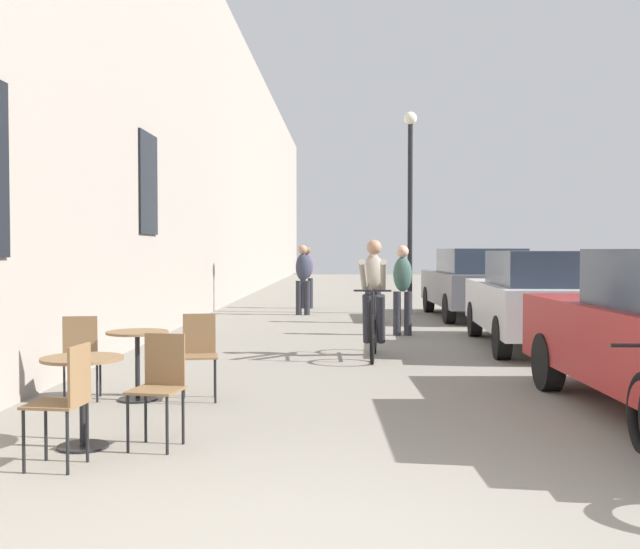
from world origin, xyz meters
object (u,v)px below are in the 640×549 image
object	(u,v)px
cafe_chair_mid_toward_wall	(81,351)
pedestrian_furthest	(307,273)
parked_car_third	(476,282)
pedestrian_mid	(373,278)
parked_car_second	(540,298)
cafe_table_mid	(137,350)
pedestrian_far	(303,276)
cyclist_on_bicycle	(374,301)
cafe_chair_mid_toward_street	(199,350)
cafe_chair_near_toward_street	(160,381)
pedestrian_near	(403,285)
cafe_table_near	(82,382)
street_lamp	(410,186)
cafe_chair_near_toward_wall	(66,396)

from	to	relation	value
cafe_chair_mid_toward_wall	pedestrian_furthest	xyz separation A→B (m)	(1.69, 12.44, 0.41)
parked_car_third	pedestrian_mid	bearing A→B (deg)	-152.16
cafe_chair_mid_toward_wall	parked_car_second	world-z (taller)	parked_car_second
cafe_table_mid	pedestrian_mid	xyz separation A→B (m)	(2.75, 8.40, 0.44)
pedestrian_far	parked_car_third	xyz separation A→B (m)	(3.99, -0.66, -0.12)
cyclist_on_bicycle	parked_car_third	distance (m)	6.88
cafe_chair_mid_toward_street	pedestrian_mid	distance (m)	8.60
cafe_chair_near_toward_street	pedestrian_furthest	size ratio (longest dim) A/B	0.54
cafe_chair_mid_toward_wall	pedestrian_near	distance (m)	7.21
cyclist_on_bicycle	parked_car_third	world-z (taller)	cyclist_on_bicycle
cafe_chair_near_toward_street	cafe_chair_mid_toward_wall	size ratio (longest dim) A/B	1.00
cafe_table_mid	parked_car_third	xyz separation A→B (m)	(5.14, 9.66, 0.30)
cafe_chair_near_toward_street	pedestrian_near	bearing A→B (deg)	72.30
cafe_table_near	pedestrian_mid	size ratio (longest dim) A/B	0.42
parked_car_second	parked_car_third	size ratio (longest dim) A/B	0.97
parked_car_third	cafe_table_mid	bearing A→B (deg)	-117.98
cafe_table_mid	pedestrian_far	world-z (taller)	pedestrian_far
pedestrian_near	parked_car_third	xyz separation A→B (m)	(1.94, 3.60, -0.10)
cafe_chair_near_toward_street	pedestrian_far	size ratio (longest dim) A/B	0.53
cafe_chair_mid_toward_street	parked_car_second	size ratio (longest dim) A/B	0.20
pedestrian_mid	pedestrian_furthest	bearing A→B (deg)	112.22
cyclist_on_bicycle	parked_car_second	size ratio (longest dim) A/B	0.40
cyclist_on_bicycle	parked_car_second	distance (m)	2.89
cyclist_on_bicycle	parked_car_third	bearing A→B (deg)	68.13
cafe_table_mid	parked_car_second	bearing A→B (deg)	39.73
parked_car_third	street_lamp	bearing A→B (deg)	141.71
parked_car_third	cafe_table_near	bearing A→B (deg)	-113.60
cyclist_on_bicycle	pedestrian_far	bearing A→B (deg)	101.50
cafe_table_mid	parked_car_second	distance (m)	6.84
cafe_chair_mid_toward_street	parked_car_third	distance (m)	10.60
cafe_table_near	pedestrian_mid	xyz separation A→B (m)	(2.66, 10.30, 0.44)
cyclist_on_bicycle	cafe_chair_mid_toward_street	bearing A→B (deg)	-121.18
cafe_table_mid	pedestrian_near	size ratio (longest dim) A/B	0.44
pedestrian_mid	pedestrian_near	bearing A→B (deg)	-79.06
pedestrian_far	pedestrian_furthest	world-z (taller)	pedestrian_far
cafe_chair_mid_toward_wall	parked_car_third	world-z (taller)	parked_car_third
cafe_chair_near_toward_wall	cyclist_on_bicycle	bearing A→B (deg)	67.19
cyclist_on_bicycle	pedestrian_near	xyz separation A→B (m)	(0.63, 2.78, 0.11)
pedestrian_far	pedestrian_furthest	size ratio (longest dim) A/B	1.01
cafe_chair_near_toward_wall	cafe_chair_mid_toward_street	xyz separation A→B (m)	(0.47, 2.53, 0.00)
pedestrian_furthest	street_lamp	bearing A→B (deg)	-31.45
cafe_chair_near_toward_street	parked_car_third	size ratio (longest dim) A/B	0.20
cafe_chair_mid_toward_street	street_lamp	distance (m)	11.44
cafe_chair_mid_toward_wall	cyclist_on_bicycle	size ratio (longest dim) A/B	0.51
parked_car_second	street_lamp	bearing A→B (deg)	103.42
cafe_table_mid	cafe_chair_near_toward_street	bearing A→B (deg)	-69.46
cafe_table_near	pedestrian_far	world-z (taller)	pedestrian_far
cafe_chair_near_toward_street	cyclist_on_bicycle	world-z (taller)	cyclist_on_bicycle
cafe_chair_near_toward_street	cafe_table_mid	distance (m)	1.94
cafe_table_mid	street_lamp	xyz separation A→B (m)	(3.73, 10.78, 2.59)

